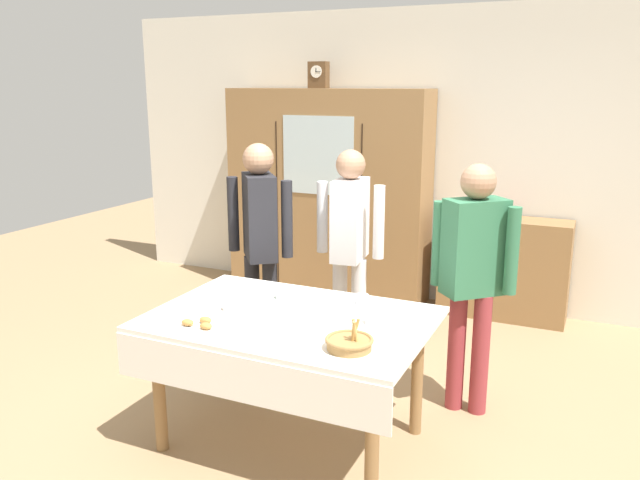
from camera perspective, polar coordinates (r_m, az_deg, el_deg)
name	(u,v)px	position (r m, az deg, el deg)	size (l,w,h in m)	color
ground_plane	(307,424)	(4.08, -1.21, -16.09)	(12.00, 12.00, 0.00)	#997A56
back_wall	(429,159)	(6.07, 9.70, 7.17)	(6.40, 0.10, 2.70)	silver
dining_table	(288,336)	(3.60, -2.90, -8.59)	(1.55, 1.06, 0.77)	olive
wall_cabinet	(328,194)	(6.14, 0.69, 4.09)	(1.95, 0.46, 1.99)	olive
mantel_clock	(319,75)	(6.09, -0.13, 14.52)	(0.18, 0.11, 0.24)	brown
bookshelf_low	(503,268)	(5.86, 16.05, -2.43)	(1.10, 0.35, 0.90)	olive
book_stack	(507,215)	(5.75, 16.36, 2.16)	(0.15, 0.22, 0.06)	#2D5184
tea_cup_front_edge	(363,300)	(3.76, 3.82, -5.40)	(0.13, 0.13, 0.06)	white
tea_cup_center	(282,295)	(3.85, -3.38, -4.95)	(0.13, 0.13, 0.06)	silver
tea_cup_back_edge	(230,307)	(3.69, -8.07, -5.91)	(0.13, 0.13, 0.06)	white
tea_cup_mid_left	(372,320)	(3.47, 4.71, -7.15)	(0.13, 0.13, 0.06)	white
bread_basket	(349,343)	(3.16, 2.64, -9.13)	(0.24, 0.24, 0.16)	#9E7542
pastry_plate	(199,326)	(3.47, -10.78, -7.57)	(0.28, 0.28, 0.05)	white
spoon_center	(398,336)	(3.34, 6.94, -8.52)	(0.12, 0.02, 0.01)	silver
spoon_back_edge	(312,337)	(3.30, -0.71, -8.64)	(0.12, 0.02, 0.01)	silver
spoon_far_left	(242,285)	(4.14, -7.01, -4.02)	(0.12, 0.02, 0.01)	silver
person_beside_shelf	(473,266)	(3.99, 13.53, -2.27)	(0.52, 0.39, 1.58)	#933338
person_by_cabinet	(260,233)	(4.60, -5.38, 0.66)	(0.52, 0.41, 1.63)	#232328
person_behind_table_left	(350,236)	(4.64, 2.68, 0.40)	(0.52, 0.38, 1.58)	silver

